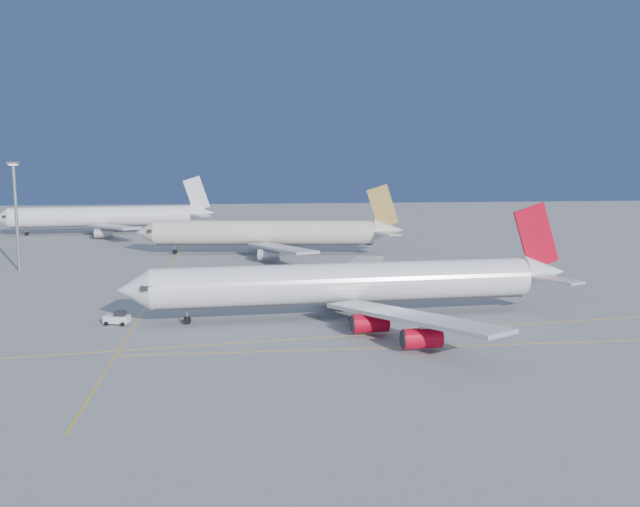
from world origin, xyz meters
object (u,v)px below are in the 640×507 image
(airliner_etihad, at_px, (270,233))
(pushback_tug, at_px, (118,318))
(airliner_third, at_px, (107,217))
(light_mast, at_px, (16,207))
(airliner_virgin, at_px, (355,283))

(airliner_etihad, distance_m, pushback_tug, 77.03)
(airliner_third, bearing_deg, light_mast, -99.54)
(airliner_virgin, distance_m, airliner_third, 135.23)
(pushback_tug, bearing_deg, airliner_virgin, 15.83)
(airliner_etihad, height_order, pushback_tug, airliner_etihad)
(airliner_virgin, relative_size, pushback_tug, 17.95)
(airliner_third, relative_size, light_mast, 2.86)
(light_mast, bearing_deg, airliner_virgin, -37.22)
(airliner_etihad, height_order, airliner_third, airliner_third)
(airliner_etihad, xyz_separation_m, airliner_third, (-49.97, 49.64, 0.08))
(airliner_virgin, xyz_separation_m, airliner_etihad, (-10.79, 71.17, 0.03))
(airliner_virgin, bearing_deg, airliner_etihad, 94.18)
(airliner_etihad, distance_m, light_mast, 60.14)
(airliner_virgin, bearing_deg, pushback_tug, 177.45)
(airliner_third, xyz_separation_m, light_mast, (-5.89, -70.18, 8.56))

